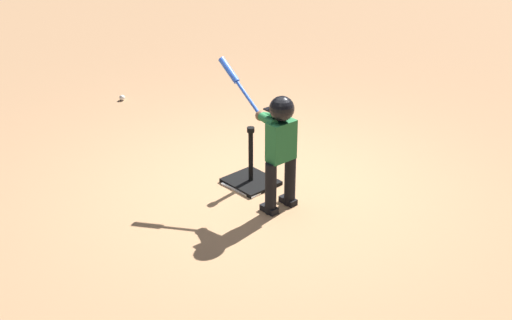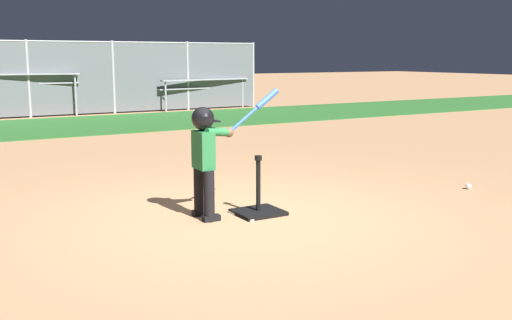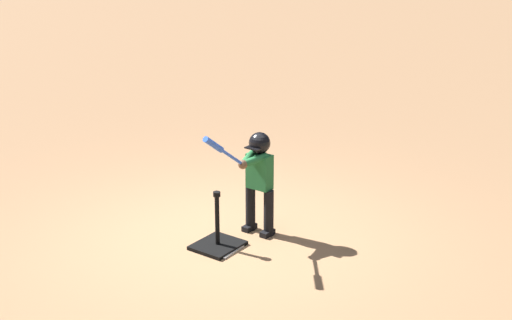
# 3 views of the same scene
# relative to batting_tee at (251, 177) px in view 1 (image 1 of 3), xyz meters

# --- Properties ---
(ground_plane) EXTENTS (90.00, 90.00, 0.00)m
(ground_plane) POSITION_rel_batting_tee_xyz_m (-0.20, -0.05, -0.07)
(ground_plane) COLOR #AD7F56
(home_plate) EXTENTS (0.47, 0.47, 0.02)m
(home_plate) POSITION_rel_batting_tee_xyz_m (-0.02, 0.01, -0.06)
(home_plate) COLOR white
(home_plate) RESTS_ON ground_plane
(batting_tee) EXTENTS (0.49, 0.44, 0.63)m
(batting_tee) POSITION_rel_batting_tee_xyz_m (0.00, 0.00, 0.00)
(batting_tee) COLOR black
(batting_tee) RESTS_ON ground_plane
(batter_child) EXTENTS (1.00, 0.36, 1.32)m
(batter_child) POSITION_rel_batting_tee_xyz_m (-0.53, 0.13, 0.67)
(batter_child) COLOR black
(batter_child) RESTS_ON ground_plane
(baseball) EXTENTS (0.07, 0.07, 0.07)m
(baseball) POSITION_rel_batting_tee_xyz_m (2.91, -0.31, -0.04)
(baseball) COLOR white
(baseball) RESTS_ON ground_plane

